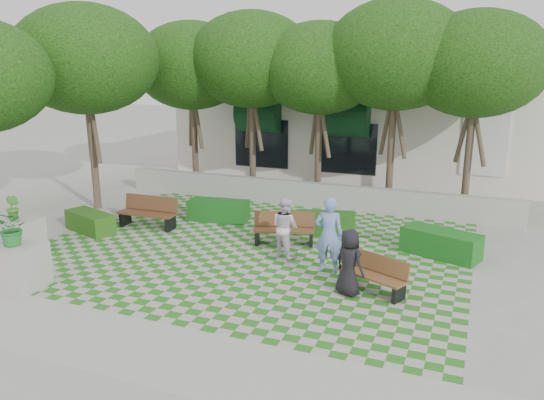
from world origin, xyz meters
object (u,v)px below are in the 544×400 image
at_px(bench_west, 148,213).
at_px(bench_mid, 284,229).
at_px(hedge_midright, 325,223).
at_px(planter_back, 17,237).
at_px(bench_east, 374,275).
at_px(hedge_east, 441,243).
at_px(hedge_midleft, 219,210).
at_px(person_white, 285,227).
at_px(person_blue, 329,235).
at_px(planter_front, 16,257).
at_px(hedge_west, 90,222).
at_px(person_dark, 349,262).

bearing_deg(bench_west, bench_mid, -0.38).
relative_size(hedge_midright, planter_back, 1.03).
bearing_deg(bench_east, hedge_east, 90.54).
distance_m(hedge_east, planter_back, 11.60).
xyz_separation_m(bench_mid, hedge_midleft, (-2.90, 1.41, -0.10)).
distance_m(hedge_midright, hedge_midleft, 3.72).
bearing_deg(bench_mid, person_white, -86.00).
bearing_deg(person_blue, planter_back, 3.74).
distance_m(planter_front, person_white, 6.71).
xyz_separation_m(hedge_midleft, hedge_west, (-3.20, -2.61, -0.03)).
bearing_deg(bench_east, hedge_midright, 144.15).
bearing_deg(bench_east, planter_front, -136.20).
bearing_deg(planter_front, person_white, 40.50).
relative_size(bench_east, person_blue, 0.87).
relative_size(bench_mid, planter_front, 0.99).
bearing_deg(hedge_midright, planter_back, -143.85).
bearing_deg(person_blue, bench_mid, -53.12).
xyz_separation_m(hedge_east, person_white, (-3.98, -1.60, 0.48)).
bearing_deg(bench_mid, hedge_midleft, 136.20).
relative_size(planter_front, planter_back, 1.06).
bearing_deg(person_white, hedge_midleft, -9.46).
relative_size(planter_front, person_dark, 1.22).
bearing_deg(hedge_midleft, person_white, -35.82).
bearing_deg(bench_west, bench_east, -17.96).
bearing_deg(hedge_midleft, person_blue, -32.77).
distance_m(bench_west, hedge_east, 9.06).
relative_size(bench_mid, person_white, 1.12).
height_order(hedge_east, person_white, person_white).
height_order(bench_mid, person_dark, person_dark).
distance_m(hedge_midleft, planter_back, 6.25).
height_order(hedge_east, hedge_midright, hedge_east).
distance_m(hedge_midright, person_white, 2.50).
bearing_deg(person_blue, planter_front, 18.40).
bearing_deg(person_dark, person_blue, -26.33).
bearing_deg(hedge_west, bench_mid, 11.17).
distance_m(hedge_east, person_blue, 3.48).
relative_size(bench_west, hedge_east, 0.93).
height_order(hedge_east, planter_front, planter_front).
height_order(bench_west, planter_front, planter_front).
relative_size(hedge_midright, hedge_midleft, 0.93).
xyz_separation_m(hedge_midleft, person_white, (3.29, -2.37, 0.49)).
bearing_deg(person_dark, hedge_west, 18.10).
distance_m(bench_east, planter_front, 8.38).
bearing_deg(planter_front, person_dark, 19.34).
relative_size(hedge_midleft, planter_front, 1.05).
bearing_deg(person_dark, bench_east, -115.06).
bearing_deg(planter_back, hedge_east, 22.46).
height_order(bench_east, hedge_east, bench_east).
bearing_deg(hedge_midleft, person_dark, -37.05).
relative_size(bench_mid, person_blue, 0.95).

